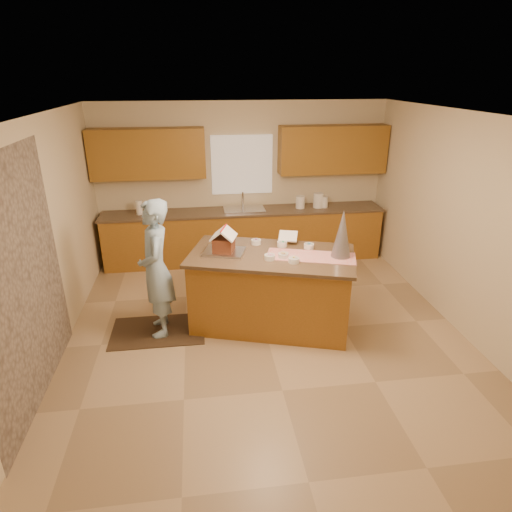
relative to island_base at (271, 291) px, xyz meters
name	(u,v)px	position (x,y,z in m)	size (l,w,h in m)	color
floor	(266,332)	(-0.10, -0.22, -0.48)	(5.50, 5.50, 0.00)	tan
ceiling	(268,115)	(-0.10, -0.22, 2.22)	(5.50, 5.50, 0.00)	silver
wall_back	(242,182)	(-0.10, 2.53, 0.87)	(5.50, 5.50, 0.00)	beige
wall_front	(339,389)	(-0.10, -2.97, 0.87)	(5.50, 5.50, 0.00)	beige
wall_left	(44,245)	(-2.60, -0.22, 0.87)	(5.50, 5.50, 0.00)	beige
wall_right	(464,225)	(2.40, -0.22, 0.87)	(5.50, 5.50, 0.00)	beige
stone_accent	(22,285)	(-2.58, -1.02, 0.77)	(2.50, 2.50, 0.00)	gray
window_curtain	(242,165)	(-0.10, 2.50, 1.17)	(1.05, 0.03, 1.00)	white
back_counter_base	(244,236)	(-0.10, 2.23, -0.04)	(4.80, 0.60, 0.88)	#96581F
back_counter_top	(244,211)	(-0.10, 2.23, 0.42)	(4.85, 0.63, 0.04)	brown
upper_cabinet_left	(148,154)	(-1.65, 2.35, 1.42)	(1.85, 0.35, 0.80)	#9D6521
upper_cabinet_right	(333,150)	(1.45, 2.35, 1.42)	(1.85, 0.35, 0.80)	#9D6521
sink	(244,212)	(-0.10, 2.23, 0.41)	(0.70, 0.45, 0.12)	silver
faucet	(243,200)	(-0.10, 2.41, 0.58)	(0.03, 0.03, 0.28)	silver
island_base	(271,291)	(0.00, 0.00, 0.00)	(1.97, 0.98, 0.96)	#96581F
island_top	(272,256)	(0.00, 0.00, 0.50)	(2.06, 1.07, 0.04)	brown
table_runner	(311,256)	(0.47, -0.15, 0.53)	(1.09, 0.39, 0.01)	red
baking_tray	(224,252)	(-0.59, 0.13, 0.54)	(0.50, 0.37, 0.03)	silver
cookbook	(288,236)	(0.28, 0.35, 0.62)	(0.24, 0.02, 0.20)	white
tinsel_tree	(342,234)	(0.83, -0.20, 0.83)	(0.24, 0.24, 0.60)	#BAB9C6
rug	(158,331)	(-1.49, 0.00, -0.48)	(1.19, 0.78, 0.01)	black
boy	(156,269)	(-1.44, 0.00, 0.41)	(0.64, 0.42, 1.75)	#92B4CF
canister_a	(300,202)	(0.89, 2.23, 0.55)	(0.16, 0.16, 0.21)	white
canister_b	(318,200)	(1.21, 2.23, 0.57)	(0.18, 0.18, 0.25)	white
canister_c	(324,202)	(1.31, 2.23, 0.54)	(0.14, 0.14, 0.20)	white
paper_towel	(139,208)	(-1.86, 2.23, 0.56)	(0.11, 0.11, 0.23)	white
gingerbread_house	(224,242)	(-0.59, 0.13, 0.67)	(0.38, 0.38, 0.31)	brown
candy_bowls	(282,250)	(0.14, 0.02, 0.55)	(0.79, 0.80, 0.06)	#FFA528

